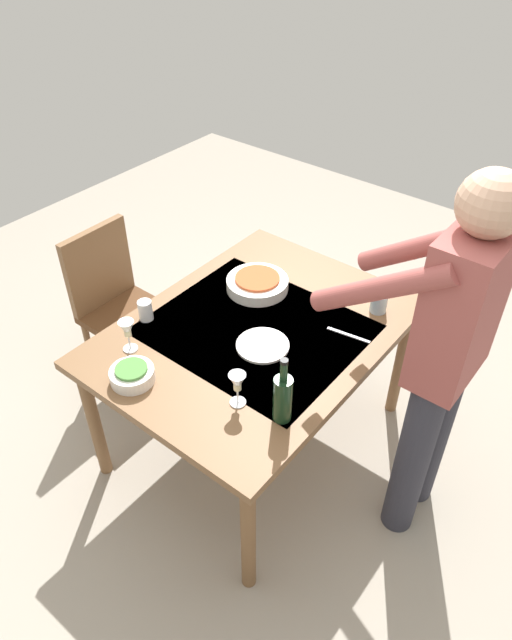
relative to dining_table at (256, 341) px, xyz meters
name	(u,v)px	position (x,y,z in m)	size (l,w,h in m)	color
ground_plane	(256,437)	(0.00, 0.00, -0.67)	(6.00, 6.00, 0.00)	#9E9384
dining_table	(256,341)	(0.00, 0.00, 0.00)	(1.39, 1.06, 0.75)	brown
chair_near	(115,299)	(0.07, -0.91, -0.14)	(0.40, 0.40, 0.91)	#523019
person_server	(444,352)	(-0.13, 0.79, 0.29)	(0.42, 0.61, 1.69)	#2D2D38
wine_bottle	(283,397)	(0.35, 0.40, 0.18)	(0.07, 0.07, 0.30)	black
wine_glass_left	(237,384)	(0.39, 0.22, 0.18)	(0.07, 0.07, 0.15)	white
wine_glass_right	(127,330)	(0.44, -0.34, 0.18)	(0.07, 0.07, 0.15)	white
water_cup_near_left	(379,303)	(-0.45, 0.36, 0.12)	(0.08, 0.08, 0.09)	silver
water_cup_near_right	(145,310)	(0.25, -0.44, 0.12)	(0.06, 0.06, 0.10)	silver
serving_bowl_pasta	(257,283)	(-0.24, -0.18, 0.11)	(0.30, 0.30, 0.07)	white
side_bowl_salad	(132,374)	(0.56, -0.19, 0.11)	(0.18, 0.18, 0.07)	white
dinner_plate_near	(263,345)	(0.07, 0.10, 0.08)	(0.23, 0.23, 0.01)	white
table_knife	(349,335)	(-0.22, 0.35, 0.07)	(0.01, 0.20, 0.01)	silver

